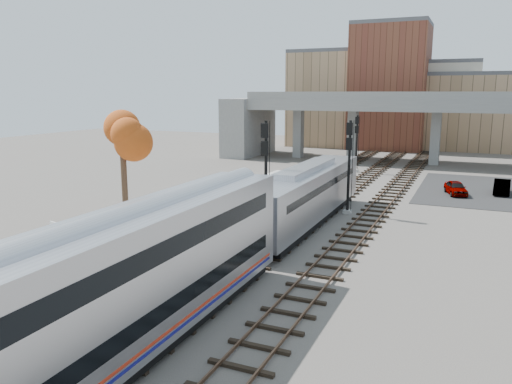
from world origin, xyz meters
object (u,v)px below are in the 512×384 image
Objects in this scene: coach at (77,312)px; signal_mast_near at (265,176)px; signal_mast_far at (356,145)px; car_b at (502,187)px; locomotive at (306,194)px; tree at (122,137)px; car_a at (456,188)px; signal_mast_mid at (349,168)px.

coach is 3.31× the size of signal_mast_near.
coach is at bearing -87.51° from signal_mast_far.
car_b is (15.56, 20.38, -3.13)m from signal_mast_near.
tree is (-12.38, -4.60, 4.03)m from locomotive.
signal_mast_far is 0.79× the size of tree.
signal_mast_near is at bearing -90.00° from signal_mast_far.
coach is at bearing -120.66° from car_a.
signal_mast_mid is at bearing -140.23° from car_a.
coach is 39.57m from car_a.
signal_mast_near is 10.78m from tree.
locomotive is at bearing -114.46° from signal_mast_mid.
signal_mast_mid is 1.09× the size of signal_mast_far.
coach is at bearing -90.00° from locomotive.
car_b is at bearing -26.54° from signal_mast_far.
signal_mast_mid reaches higher than signal_mast_far.
signal_mast_far is at bearing 94.69° from locomotive.
car_a is (7.51, 11.35, -3.00)m from signal_mast_mid.
car_a is (9.51, 15.75, -1.60)m from locomotive.
signal_mast_mid is at bearing 65.54° from locomotive.
car_b is at bearing 40.98° from tree.
signal_mast_far reaches higher than car_b.
signal_mast_far is (-4.10, 21.22, -0.40)m from signal_mast_mid.
locomotive is 2.52× the size of signal_mast_near.
signal_mast_near reaches higher than signal_mast_mid.
signal_mast_near reaches higher than coach.
signal_mast_far is at bearing 90.00° from signal_mast_near.
signal_mast_mid is at bearing 59.39° from signal_mast_near.
signal_mast_near reaches higher than car_a.
coach is 6.18× the size of car_b.
car_b is (3.95, 2.10, 0.03)m from car_a.
tree reaches higher than locomotive.
coach is 3.42× the size of signal_mast_mid.
coach is 27.09m from signal_mast_mid.
coach is at bearing -84.03° from signal_mast_near.
signal_mast_near is 1.03× the size of signal_mast_mid.
locomotive is 2.60× the size of signal_mast_mid.
signal_mast_mid is at bearing -79.06° from signal_mast_far.
signal_mast_far is at bearing 71.20° from tree.
locomotive is 13.81m from tree.
locomotive is 0.76× the size of coach.
tree reaches higher than signal_mast_near.
tree is at bearing -108.80° from signal_mast_far.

